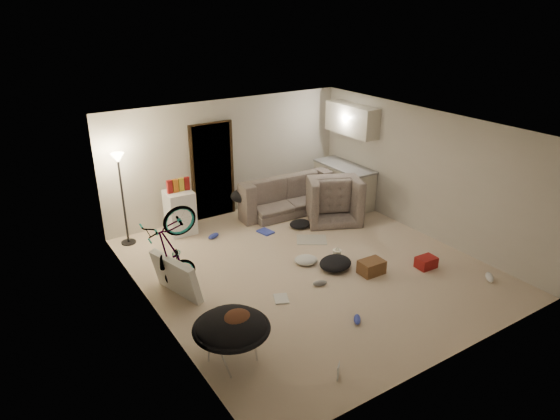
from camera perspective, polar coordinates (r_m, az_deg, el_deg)
floor at (r=8.93m, az=3.24°, el=-6.52°), size 5.50×6.00×0.02m
ceiling at (r=8.00m, az=3.64°, el=9.42°), size 5.50×6.00×0.02m
wall_back at (r=10.82m, az=-6.01°, el=6.01°), size 5.50×0.02×2.50m
wall_front at (r=6.45m, az=19.44°, el=-7.45°), size 5.50×0.02×2.50m
wall_left at (r=7.24m, az=-14.60°, el=-3.42°), size 0.02×6.00×2.50m
wall_right at (r=10.17m, az=16.17°, el=4.10°), size 0.02×6.00×2.50m
doorway at (r=10.69m, az=-7.77°, el=4.42°), size 0.85×0.10×2.04m
door_trim at (r=10.66m, az=-7.70°, el=4.37°), size 0.97×0.04×2.10m
floor_lamp at (r=9.68m, az=-17.78°, el=3.33°), size 0.28×0.28×1.81m
kitchen_counter at (r=11.55m, az=7.30°, el=2.81°), size 0.60×1.50×0.88m
counter_top at (r=11.40m, az=7.41°, el=4.98°), size 0.64×1.54×0.04m
kitchen_uppers at (r=11.21m, az=8.20°, el=10.20°), size 0.38×1.40×0.65m
sofa at (r=11.13m, az=0.11°, el=1.55°), size 2.21×0.93×0.64m
armchair at (r=10.82m, az=5.70°, el=1.06°), size 1.43×1.36×0.73m
bicycle at (r=8.18m, az=-12.14°, el=-6.65°), size 1.56×0.71×0.89m
book_asset at (r=6.57m, az=6.55°, el=-18.84°), size 0.25×0.25×0.02m
mini_fridge at (r=10.19m, az=-11.35°, el=-0.25°), size 0.54×0.54×0.89m
snack_box_0 at (r=9.93m, az=-12.50°, el=2.50°), size 0.11×0.08×0.30m
snack_box_1 at (r=9.97m, az=-11.86°, el=2.64°), size 0.10×0.07×0.30m
snack_box_2 at (r=10.01m, az=-11.22°, el=2.77°), size 0.10×0.07×0.30m
snack_box_3 at (r=10.05m, az=-10.59°, el=2.91°), size 0.11×0.09×0.30m
saucer_chair at (r=6.59m, az=-5.54°, el=-13.95°), size 1.00×1.00×0.71m
hoodie at (r=6.47m, az=-5.08°, el=-12.51°), size 0.61×0.57×0.22m
sofa_drape at (r=10.60m, az=-4.21°, el=1.65°), size 0.59×0.50×0.28m
tv_box at (r=8.12m, az=-11.80°, el=-7.45°), size 0.51×1.04×0.68m
drink_case_a at (r=8.79m, az=10.41°, el=-6.42°), size 0.43×0.32×0.24m
drink_case_b at (r=9.20m, az=16.36°, el=-5.76°), size 0.35×0.27×0.20m
juicer at (r=9.20m, az=6.53°, el=-4.94°), size 0.16×0.16×0.23m
newspaper at (r=9.87m, az=3.63°, el=-3.40°), size 0.74×0.70×0.01m
book_blue at (r=10.15m, az=-1.67°, el=-2.50°), size 0.29×0.36×0.03m
book_white at (r=7.99m, az=0.13°, el=-10.11°), size 0.31×0.35×0.03m
shoe_0 at (r=9.99m, az=-7.61°, el=-2.95°), size 0.29×0.19×0.10m
shoe_1 at (r=10.89m, az=-1.95°, el=-0.50°), size 0.22×0.28×0.10m
shoe_2 at (r=7.57m, az=8.81°, el=-12.25°), size 0.23×0.25×0.09m
shoe_3 at (r=8.36m, az=4.59°, el=-8.33°), size 0.27×0.18×0.09m
shoe_4 at (r=9.18m, az=22.82°, el=-7.09°), size 0.29×0.30×0.11m
clothes_lump_a at (r=8.86m, az=6.35°, el=-6.06°), size 0.75×0.69×0.20m
clothes_lump_b at (r=10.38m, az=2.31°, el=-1.60°), size 0.49×0.43×0.14m
clothes_lump_c at (r=8.99m, az=2.98°, el=-5.72°), size 0.53×0.50×0.13m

